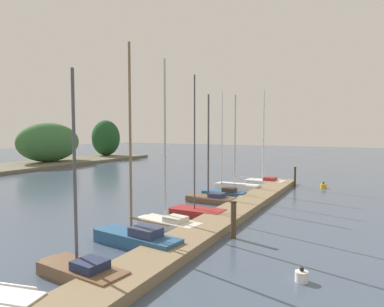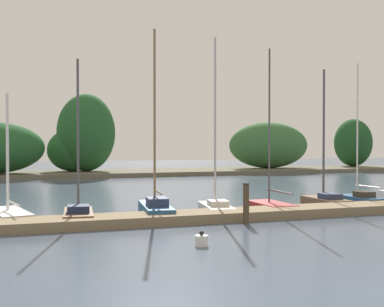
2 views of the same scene
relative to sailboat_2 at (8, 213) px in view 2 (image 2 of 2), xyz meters
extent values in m
cube|color=#847051|center=(8.16, -2.46, -0.11)|extent=(31.62, 1.80, 0.35)
cube|color=#66604C|center=(8.16, 26.44, -0.08)|extent=(64.93, 8.00, 0.40)
ellipsoid|color=#235628|center=(5.28, 27.24, 2.09)|extent=(4.63, 3.59, 3.95)
ellipsoid|color=#1E4C23|center=(36.50, 27.26, 2.80)|extent=(4.27, 4.17, 5.37)
ellipsoid|color=#235628|center=(6.49, 26.87, 3.71)|extent=(5.37, 5.00, 7.19)
ellipsoid|color=#386B38|center=(25.51, 26.76, 2.52)|extent=(8.95, 4.23, 4.80)
cube|color=white|center=(0.03, -0.15, -0.08)|extent=(1.79, 3.42, 0.40)
cube|color=white|center=(-0.28, 1.28, -0.10)|extent=(0.78, 0.93, 0.34)
cylinder|color=silver|center=(-0.02, 0.09, 2.37)|extent=(0.11, 0.11, 4.51)
cylinder|color=silver|center=(0.18, -0.85, 0.48)|extent=(0.53, 2.11, 0.08)
cube|color=brown|center=(2.50, -1.21, -0.08)|extent=(1.39, 3.05, 0.41)
cube|color=brown|center=(2.65, 0.11, -0.10)|extent=(0.66, 0.80, 0.35)
cube|color=#1E2847|center=(2.46, -1.58, 0.26)|extent=(0.89, 0.97, 0.26)
cylinder|color=#4C4C51|center=(2.53, -0.99, 3.02)|extent=(0.10, 0.10, 5.78)
cube|color=#285684|center=(5.61, -0.92, -0.03)|extent=(1.52, 3.78, 0.50)
cube|color=#285684|center=(5.83, 0.72, -0.06)|extent=(0.69, 0.99, 0.43)
cube|color=#2D3856|center=(5.55, -1.38, 0.38)|extent=(0.92, 1.20, 0.33)
cylinder|color=#7F6647|center=(5.65, -0.65, 3.79)|extent=(0.10, 0.10, 7.13)
cylinder|color=#7F6647|center=(5.53, -1.51, 0.79)|extent=(0.32, 1.91, 0.07)
cube|color=silver|center=(8.34, -0.72, -0.11)|extent=(1.54, 3.16, 0.36)
cube|color=silver|center=(8.57, 0.62, -0.12)|extent=(0.69, 0.84, 0.30)
cube|color=beige|center=(8.27, -1.09, 0.19)|extent=(0.92, 1.03, 0.23)
cylinder|color=#B7B7BC|center=(8.37, -0.50, 3.66)|extent=(0.10, 0.10, 7.17)
cube|color=maroon|center=(10.86, -0.93, -0.10)|extent=(1.23, 2.70, 0.37)
cube|color=maroon|center=(10.86, 0.29, -0.11)|extent=(0.68, 0.67, 0.32)
cylinder|color=#4C4C51|center=(10.86, -0.72, 3.48)|extent=(0.08, 0.08, 6.78)
cylinder|color=#4C4C51|center=(10.86, -1.69, 0.63)|extent=(0.08, 2.14, 0.07)
cube|color=brown|center=(14.16, -0.21, -0.09)|extent=(1.22, 2.91, 0.39)
cube|color=brown|center=(14.20, 1.08, -0.11)|extent=(0.64, 0.74, 0.33)
cube|color=#2D3856|center=(14.14, -0.57, 0.23)|extent=(0.87, 0.89, 0.25)
cylinder|color=#4C4C51|center=(14.16, 0.00, 3.16)|extent=(0.11, 0.11, 6.12)
cube|color=#285684|center=(15.99, -0.33, -0.08)|extent=(1.01, 2.67, 0.41)
cube|color=#285684|center=(15.98, 0.87, -0.10)|extent=(0.55, 0.67, 0.35)
cube|color=#3D3328|center=(16.00, -0.66, 0.26)|extent=(0.74, 0.81, 0.27)
cylinder|color=silver|center=(15.99, -0.13, 3.36)|extent=(0.08, 0.08, 6.47)
cylinder|color=silver|center=(16.00, -0.91, 0.65)|extent=(0.10, 1.74, 0.08)
cylinder|color=#4C3D28|center=(8.27, -3.80, 0.45)|extent=(0.23, 0.23, 1.47)
cylinder|color=black|center=(8.27, -3.80, 1.21)|extent=(0.26, 0.26, 0.04)
cylinder|color=white|center=(5.33, -6.99, -0.13)|extent=(0.38, 0.38, 0.31)
sphere|color=black|center=(5.33, -6.99, 0.09)|extent=(0.13, 0.13, 0.13)
camera|label=1|loc=(-4.93, -8.65, 4.16)|focal=32.72mm
camera|label=2|loc=(0.28, -20.54, 2.67)|focal=47.06mm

